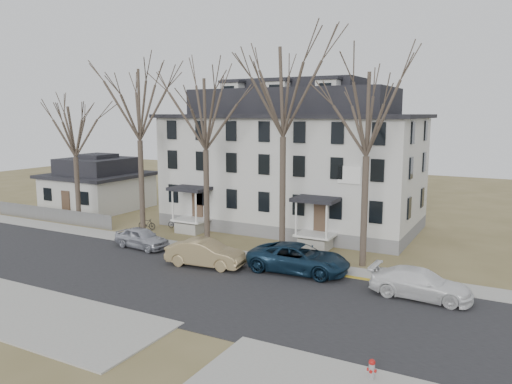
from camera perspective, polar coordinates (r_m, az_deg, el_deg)
The scene contains 19 objects.
ground at distance 26.19m, azimuth -8.47°, elevation -11.93°, with size 120.00×120.00×0.00m, color olive.
main_road at distance 27.71m, azimuth -5.96°, elevation -10.69°, with size 120.00×10.00×0.04m, color #27272A.
far_sidewalk at distance 32.59m, azimuth 0.02°, elevation -7.62°, with size 120.00×2.00×0.08m, color #A09F97.
yellow_curb at distance 29.85m, azimuth 7.79°, elevation -9.27°, with size 14.00×0.25×0.06m, color gold.
boarding_house at distance 41.25m, azimuth 4.12°, elevation 3.48°, with size 20.80×12.36×12.05m.
small_house at distance 51.61m, azimuth -17.58°, elevation 0.68°, with size 8.70×8.70×5.00m.
fence at distance 46.99m, azimuth -22.27°, elevation -3.14°, with size 14.00×0.06×1.20m, color gray.
tree_far_left at distance 39.06m, azimuth -13.28°, elevation 10.25°, with size 8.40×8.40×13.72m.
tree_mid_left at distance 35.37m, azimuth -5.83°, elevation 9.40°, with size 7.80×7.80×12.74m.
tree_center at distance 32.45m, azimuth 3.15°, elevation 12.10°, with size 9.00×9.00×14.70m.
tree_mid_right at distance 30.48m, azimuth 12.66°, elevation 9.32°, with size 7.80×7.80×12.74m.
tree_bungalow at distance 43.99m, azimuth -20.08°, elevation 6.88°, with size 6.60×6.60×10.78m.
car_silver at distance 35.68m, azimuth -12.92°, elevation -5.19°, with size 1.69×4.21×1.43m, color #B1B4BF.
car_tan at distance 30.89m, azimuth -5.79°, elevation -7.04°, with size 1.71×4.89×1.61m, color #9C8559.
car_navy at distance 29.71m, azimuth 4.91°, elevation -7.63°, with size 2.76×5.99×1.66m, color #12293F.
car_white at distance 27.01m, azimuth 18.29°, elevation -9.99°, with size 2.05×5.05×1.47m, color white.
bicycle_left at distance 41.00m, azimuth -9.08°, elevation -3.64°, with size 0.58×1.66×0.87m, color black.
bicycle_right at distance 41.26m, azimuth -12.37°, elevation -3.64°, with size 0.43×1.51×0.90m, color black.
fire_hydrant at distance 18.99m, azimuth 13.09°, elevation -19.18°, with size 0.33×0.31×0.80m.
Camera 1 is at (14.77, -19.53, 9.28)m, focal length 35.00 mm.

